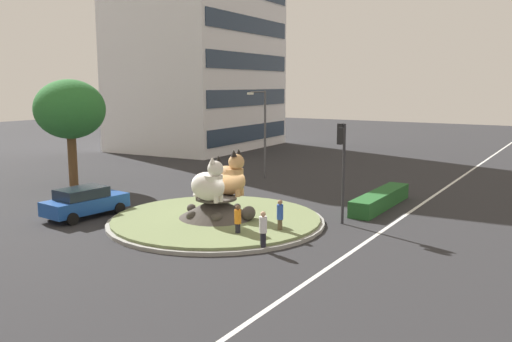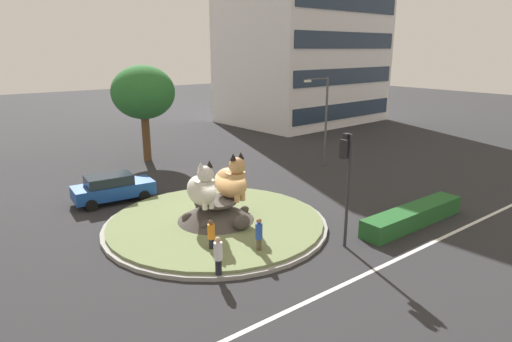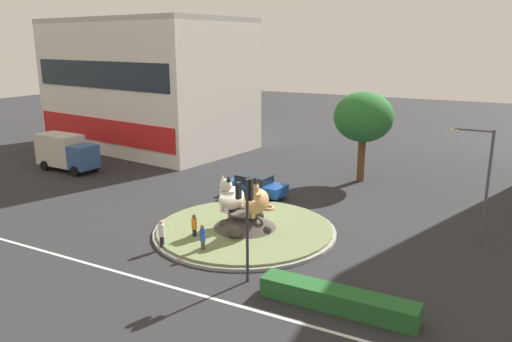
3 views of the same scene
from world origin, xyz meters
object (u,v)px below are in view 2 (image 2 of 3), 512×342
object	(u,v)px
cat_statue_white	(202,189)
office_tower	(304,7)
streetlight_arm	(324,115)
pedestrian_white_shirt	(218,257)
sedan_on_far_lane	(113,188)
pedestrian_orange_shirt	(211,236)
pedestrian_blue_shirt	(259,236)
traffic_light_mast	(346,166)
broadleaf_tree_behind_island	(143,93)
cat_statue_calico	(232,181)

from	to	relation	value
cat_statue_white	office_tower	size ratio (longest dim) A/B	0.09
streetlight_arm	pedestrian_white_shirt	bearing A→B (deg)	31.63
sedan_on_far_lane	streetlight_arm	bearing A→B (deg)	-1.58
office_tower	pedestrian_white_shirt	distance (m)	41.15
pedestrian_orange_shirt	pedestrian_blue_shirt	distance (m)	2.04
traffic_light_mast	sedan_on_far_lane	xyz separation A→B (m)	(-5.99, 12.18, -2.91)
traffic_light_mast	broadleaf_tree_behind_island	bearing A→B (deg)	-1.74
office_tower	cat_statue_white	bearing A→B (deg)	-144.59
traffic_light_mast	pedestrian_orange_shirt	xyz separation A→B (m)	(-5.09, 2.86, -2.89)
streetlight_arm	pedestrian_white_shirt	size ratio (longest dim) A/B	3.79
sedan_on_far_lane	pedestrian_orange_shirt	bearing A→B (deg)	-79.46
cat_statue_white	streetlight_arm	distance (m)	14.51
broadleaf_tree_behind_island	streetlight_arm	world-z (taller)	broadleaf_tree_behind_island
cat_statue_calico	cat_statue_white	bearing A→B (deg)	-91.18
cat_statue_white	pedestrian_blue_shirt	distance (m)	3.98
pedestrian_white_shirt	pedestrian_blue_shirt	distance (m)	2.45
traffic_light_mast	pedestrian_orange_shirt	bearing A→B (deg)	58.00
traffic_light_mast	office_tower	xyz separation A→B (m)	(23.21, 27.24, 9.49)
broadleaf_tree_behind_island	pedestrian_white_shirt	world-z (taller)	broadleaf_tree_behind_island
cat_statue_calico	streetlight_arm	distance (m)	12.92
cat_statue_calico	pedestrian_white_shirt	xyz separation A→B (m)	(-3.63, -4.30, -1.31)
cat_statue_white	pedestrian_orange_shirt	world-z (taller)	cat_statue_white
office_tower	streetlight_arm	bearing A→B (deg)	-132.79
cat_statue_calico	traffic_light_mast	bearing A→B (deg)	22.38
cat_statue_white	traffic_light_mast	world-z (taller)	traffic_light_mast
office_tower	broadleaf_tree_behind_island	bearing A→B (deg)	-166.51
cat_statue_white	streetlight_arm	world-z (taller)	streetlight_arm
traffic_light_mast	broadleaf_tree_behind_island	size ratio (longest dim) A/B	0.69
cat_statue_white	sedan_on_far_lane	distance (m)	7.31
streetlight_arm	broadleaf_tree_behind_island	bearing A→B (deg)	-44.75
pedestrian_white_shirt	pedestrian_orange_shirt	distance (m)	2.09
pedestrian_white_shirt	cat_statue_white	bearing A→B (deg)	-75.93
cat_statue_calico	pedestrian_orange_shirt	distance (m)	3.91
pedestrian_white_shirt	pedestrian_orange_shirt	bearing A→B (deg)	-76.65
broadleaf_tree_behind_island	streetlight_arm	distance (m)	13.79
cat_statue_white	pedestrian_blue_shirt	bearing A→B (deg)	13.84
broadleaf_tree_behind_island	pedestrian_blue_shirt	world-z (taller)	broadleaf_tree_behind_island
streetlight_arm	pedestrian_blue_shirt	world-z (taller)	streetlight_arm
pedestrian_orange_shirt	streetlight_arm	bearing A→B (deg)	34.06
office_tower	pedestrian_white_shirt	world-z (taller)	office_tower
broadleaf_tree_behind_island	pedestrian_white_shirt	size ratio (longest dim) A/B	4.25
office_tower	broadleaf_tree_behind_island	xyz separation A→B (m)	(-23.53, -7.18, -7.92)
cat_statue_calico	office_tower	bearing A→B (deg)	129.18
cat_statue_white	pedestrian_orange_shirt	distance (m)	2.92
streetlight_arm	pedestrian_orange_shirt	distance (m)	16.61
office_tower	pedestrian_blue_shirt	xyz separation A→B (m)	(-26.78, -25.74, -12.30)
cat_statue_white	pedestrian_orange_shirt	size ratio (longest dim) A/B	1.41
pedestrian_white_shirt	traffic_light_mast	bearing A→B (deg)	-151.13
traffic_light_mast	office_tower	size ratio (longest dim) A/B	0.19
cat_statue_white	pedestrian_white_shirt	bearing A→B (deg)	-17.45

